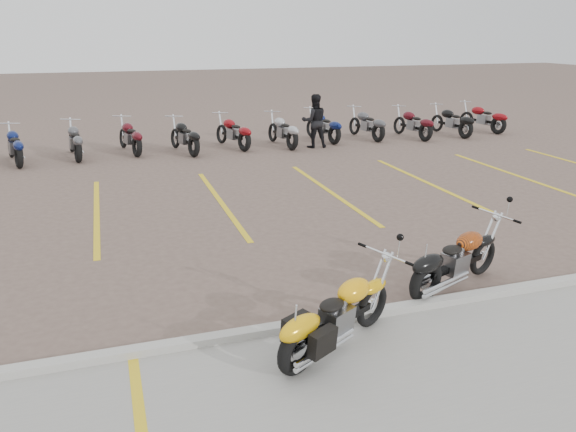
# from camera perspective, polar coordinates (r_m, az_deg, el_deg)

# --- Properties ---
(ground) EXTENTS (100.00, 100.00, 0.00)m
(ground) POSITION_cam_1_polar(r_m,az_deg,el_deg) (9.25, -1.84, -5.40)
(ground) COLOR #725D51
(ground) RESTS_ON ground
(curb) EXTENTS (60.00, 0.18, 0.12)m
(curb) POSITION_cam_1_polar(r_m,az_deg,el_deg) (7.52, 2.52, -10.81)
(curb) COLOR #ADAAA3
(curb) RESTS_ON ground
(parking_stripes) EXTENTS (38.00, 5.50, 0.01)m
(parking_stripes) POSITION_cam_1_polar(r_m,az_deg,el_deg) (12.90, -6.85, 1.45)
(parking_stripes) COLOR gold
(parking_stripes) RESTS_ON ground
(yellow_cruiser) EXTENTS (1.86, 1.12, 0.85)m
(yellow_cruiser) POSITION_cam_1_polar(r_m,az_deg,el_deg) (6.88, 4.65, -10.39)
(yellow_cruiser) COLOR black
(yellow_cruiser) RESTS_ON ground
(flame_cruiser) EXTENTS (1.97, 0.87, 0.85)m
(flame_cruiser) POSITION_cam_1_polar(r_m,az_deg,el_deg) (8.75, 16.39, -4.59)
(flame_cruiser) COLOR black
(flame_cruiser) RESTS_ON ground
(person_b) EXTENTS (0.92, 0.76, 1.76)m
(person_b) POSITION_cam_1_polar(r_m,az_deg,el_deg) (18.83, 2.69, 9.61)
(person_b) COLOR black
(person_b) RESTS_ON ground
(bg_bike_row) EXTENTS (22.47, 2.09, 1.10)m
(bg_bike_row) POSITION_cam_1_polar(r_m,az_deg,el_deg) (18.66, -8.19, 8.35)
(bg_bike_row) COLOR black
(bg_bike_row) RESTS_ON ground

